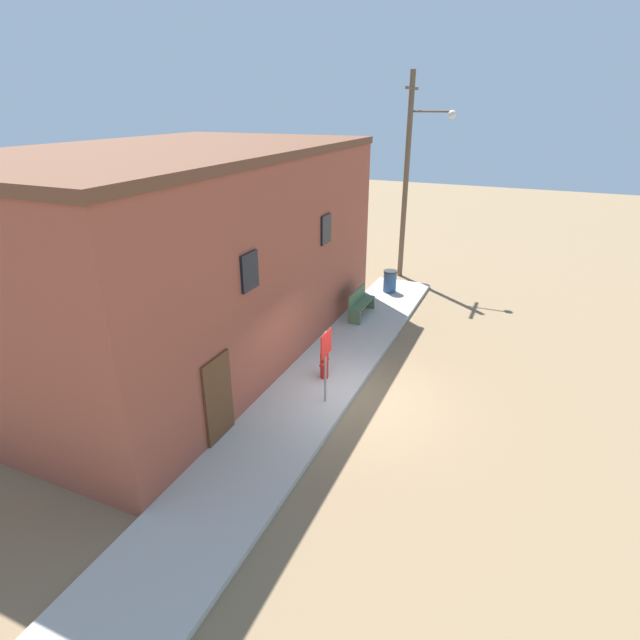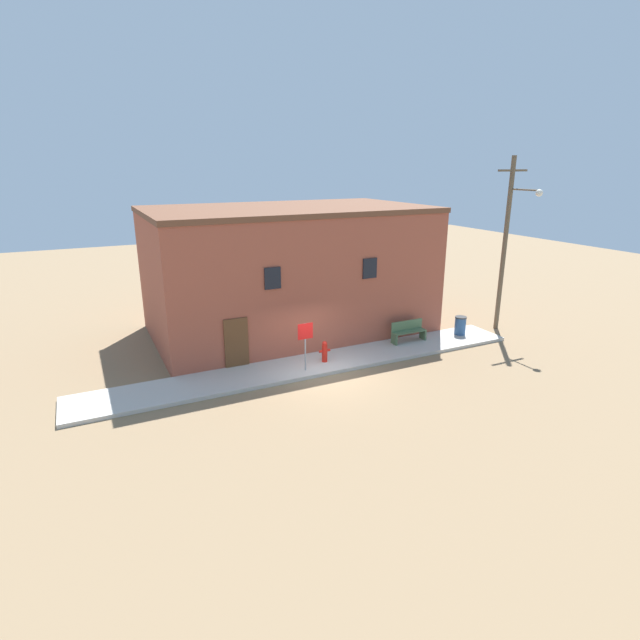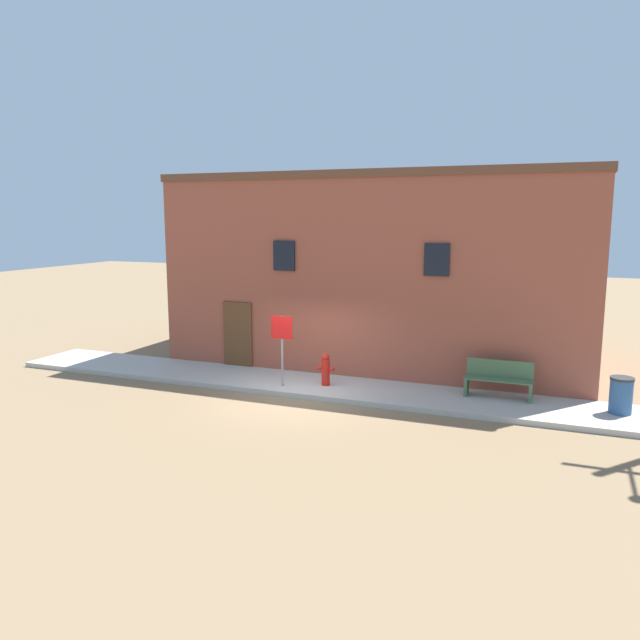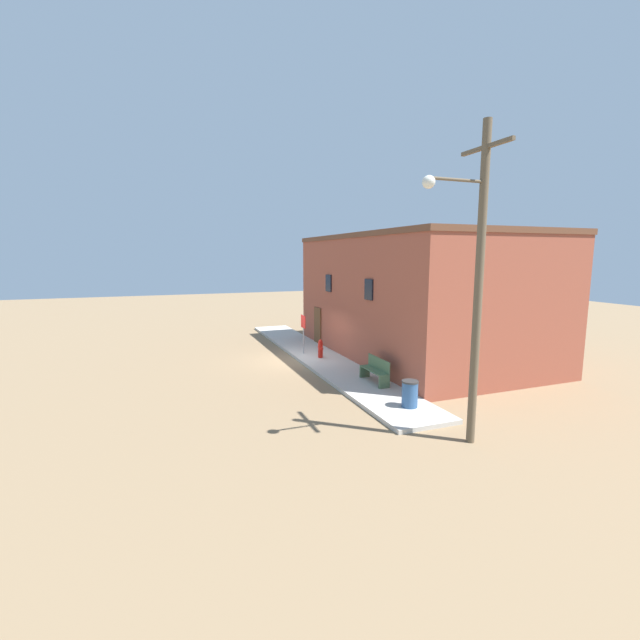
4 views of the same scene
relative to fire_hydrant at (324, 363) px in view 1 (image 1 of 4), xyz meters
The scene contains 8 objects.
ground_plane 1.34m from the fire_hydrant, 114.45° to the right, with size 80.00×80.00×0.00m, color #846B4C.
sidewalk 0.73m from the fire_hydrant, behind, with size 19.28×2.27×0.15m.
brick_building 5.65m from the fire_hydrant, 84.22° to the left, with size 13.31×7.84×6.20m.
fire_hydrant is the anchor object (origin of this frame).
stop_sign 1.54m from the fire_hydrant, 155.51° to the right, with size 0.65×0.06×2.00m.
bench 4.70m from the fire_hydrant, ahead, with size 1.71×0.44×0.99m.
trash_bin 7.57m from the fire_hydrant, ahead, with size 0.56×0.56×0.90m.
utility_pole 11.00m from the fire_hydrant, ahead, with size 1.80×1.95×8.54m.
Camera 1 is at (-10.88, -3.71, 7.32)m, focal length 28.00 mm.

